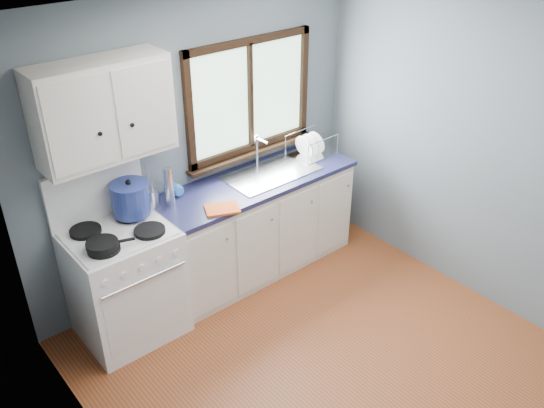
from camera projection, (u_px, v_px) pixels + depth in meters
floor at (345, 377)px, 4.23m from camera, size 3.20×3.60×0.02m
ceiling at (376, 30)px, 2.97m from camera, size 3.20×3.60×0.02m
wall_back at (198, 143)px, 4.80m from camera, size 3.20×0.02×2.50m
wall_left at (125, 354)px, 2.71m from camera, size 0.02×3.60×2.50m
wall_right at (498, 162)px, 4.50m from camera, size 0.02×3.60×2.50m
gas_range at (125, 280)px, 4.43m from camera, size 0.76×0.69×1.36m
base_cabinets at (256, 229)px, 5.21m from camera, size 1.85×0.60×0.88m
countertop at (255, 181)px, 4.96m from camera, size 1.89×0.64×0.04m
sink at (271, 179)px, 5.08m from camera, size 0.84×0.46×0.44m
window at (250, 105)px, 4.96m from camera, size 1.36×0.10×1.03m
upper_cabinets at (103, 111)px, 3.93m from camera, size 0.95×0.35×0.70m
skillet at (103, 245)px, 3.98m from camera, size 0.36×0.29×0.04m
stockpot at (131, 198)px, 4.32m from camera, size 0.39×0.39×0.29m
utensil_crock at (152, 198)px, 4.52m from camera, size 0.12×0.12×0.36m
thermos at (169, 187)px, 4.50m from camera, size 0.08×0.08×0.32m
soap_bottle at (179, 184)px, 4.62m from camera, size 0.10×0.10×0.25m
dish_towel at (222, 209)px, 4.50m from camera, size 0.32×0.28×0.02m
dish_rack at (311, 149)px, 5.35m from camera, size 0.43×0.33×0.22m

